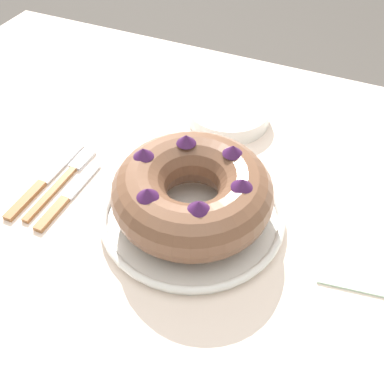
{
  "coord_description": "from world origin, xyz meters",
  "views": [
    {
      "loc": [
        0.19,
        -0.45,
        1.29
      ],
      "look_at": [
        -0.0,
        -0.02,
        0.82
      ],
      "focal_mm": 42.0,
      "sensor_mm": 36.0,
      "label": 1
    }
  ],
  "objects": [
    {
      "name": "side_bowl",
      "position": [
        -0.04,
        0.25,
        0.77
      ],
      "size": [
        0.16,
        0.16,
        0.03
      ],
      "primitive_type": "cylinder",
      "color": "white",
      "rests_on": "dining_table"
    },
    {
      "name": "cake_knife",
      "position": [
        -0.21,
        -0.07,
        0.76
      ],
      "size": [
        0.02,
        0.17,
        0.01
      ],
      "rotation": [
        0.0,
        0.0,
        -0.02
      ],
      "color": "#936038",
      "rests_on": "dining_table"
    },
    {
      "name": "serving_knife",
      "position": [
        -0.27,
        -0.05,
        0.76
      ],
      "size": [
        0.02,
        0.2,
        0.01
      ],
      "rotation": [
        0.0,
        0.0,
        0.07
      ],
      "color": "#936038",
      "rests_on": "dining_table"
    },
    {
      "name": "dining_table",
      "position": [
        0.0,
        0.0,
        0.67
      ],
      "size": [
        1.48,
        1.0,
        0.75
      ],
      "color": "beige",
      "rests_on": "ground_plane"
    },
    {
      "name": "napkin",
      "position": [
        0.27,
        0.01,
        0.76
      ],
      "size": [
        0.16,
        0.12,
        0.0
      ],
      "primitive_type": "cube",
      "rotation": [
        0.0,
        0.0,
        0.15
      ],
      "color": "#B2D1B7",
      "rests_on": "dining_table"
    },
    {
      "name": "bundt_cake",
      "position": [
        -0.0,
        -0.02,
        0.82
      ],
      "size": [
        0.24,
        0.24,
        0.1
      ],
      "color": "brown",
      "rests_on": "serving_dish"
    },
    {
      "name": "fork",
      "position": [
        -0.24,
        -0.02,
        0.76
      ],
      "size": [
        0.02,
        0.19,
        0.01
      ],
      "rotation": [
        0.0,
        0.0,
        0.04
      ],
      "color": "#936038",
      "rests_on": "dining_table"
    },
    {
      "name": "serving_dish",
      "position": [
        -0.0,
        -0.02,
        0.76
      ],
      "size": [
        0.29,
        0.29,
        0.02
      ],
      "color": "white",
      "rests_on": "dining_table"
    }
  ]
}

